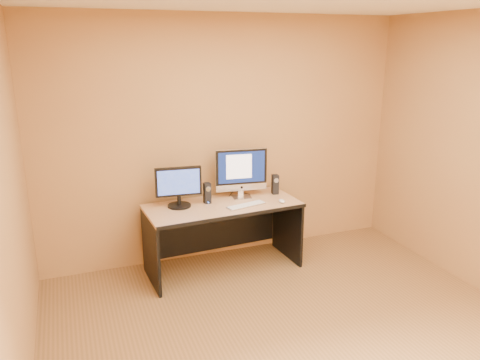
# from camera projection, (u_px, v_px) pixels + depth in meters

# --- Properties ---
(floor) EXTENTS (4.00, 4.00, 0.00)m
(floor) POSITION_uv_depth(u_px,v_px,m) (312.00, 354.00, 3.60)
(floor) COLOR brown
(floor) RESTS_ON ground
(walls) EXTENTS (4.00, 4.00, 2.60)m
(walls) POSITION_uv_depth(u_px,v_px,m) (320.00, 193.00, 3.23)
(walls) COLOR #9C713F
(walls) RESTS_ON ground
(desk) EXTENTS (1.59, 0.77, 0.72)m
(desk) POSITION_uv_depth(u_px,v_px,m) (223.00, 237.00, 4.86)
(desk) COLOR tan
(desk) RESTS_ON ground
(imac) EXTENTS (0.58, 0.27, 0.53)m
(imac) POSITION_uv_depth(u_px,v_px,m) (242.00, 173.00, 4.89)
(imac) COLOR #B4B3B7
(imac) RESTS_ON desk
(second_monitor) EXTENTS (0.49, 0.28, 0.41)m
(second_monitor) POSITION_uv_depth(u_px,v_px,m) (179.00, 187.00, 4.63)
(second_monitor) COLOR black
(second_monitor) RESTS_ON desk
(speaker_left) EXTENTS (0.07, 0.07, 0.21)m
(speaker_left) POSITION_uv_depth(u_px,v_px,m) (207.00, 193.00, 4.77)
(speaker_left) COLOR black
(speaker_left) RESTS_ON desk
(speaker_right) EXTENTS (0.07, 0.08, 0.21)m
(speaker_right) POSITION_uv_depth(u_px,v_px,m) (275.00, 184.00, 5.06)
(speaker_right) COLOR black
(speaker_right) RESTS_ON desk
(keyboard) EXTENTS (0.43, 0.20, 0.02)m
(keyboard) POSITION_uv_depth(u_px,v_px,m) (246.00, 205.00, 4.70)
(keyboard) COLOR #B7B6BB
(keyboard) RESTS_ON desk
(mouse) EXTENTS (0.07, 0.10, 0.04)m
(mouse) POSITION_uv_depth(u_px,v_px,m) (282.00, 201.00, 4.80)
(mouse) COLOR silver
(mouse) RESTS_ON desk
(cable_a) EXTENTS (0.12, 0.19, 0.01)m
(cable_a) POSITION_uv_depth(u_px,v_px,m) (242.00, 193.00, 5.12)
(cable_a) COLOR black
(cable_a) RESTS_ON desk
(cable_b) EXTENTS (0.10, 0.15, 0.01)m
(cable_b) POSITION_uv_depth(u_px,v_px,m) (231.00, 194.00, 5.08)
(cable_b) COLOR black
(cable_b) RESTS_ON desk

